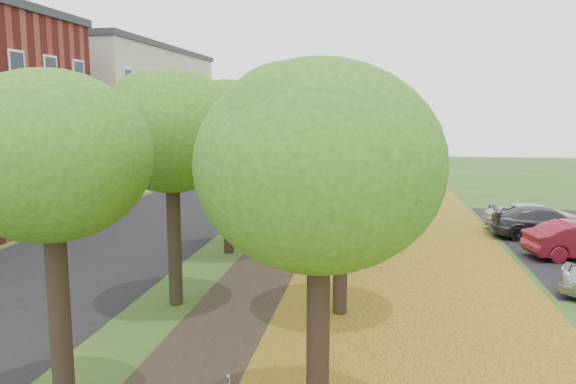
% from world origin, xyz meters
% --- Properties ---
extents(street_asphalt, '(8.00, 70.00, 0.01)m').
position_xyz_m(street_asphalt, '(-7.50, 15.00, 0.00)').
color(street_asphalt, black).
rests_on(street_asphalt, ground).
extents(footpath, '(3.20, 70.00, 0.01)m').
position_xyz_m(footpath, '(0.00, 15.00, 0.00)').
color(footpath, black).
rests_on(footpath, ground).
extents(leaf_verge, '(7.50, 70.00, 0.01)m').
position_xyz_m(leaf_verge, '(5.00, 15.00, 0.01)').
color(leaf_verge, '#B08820').
rests_on(leaf_verge, ground).
extents(tree_row_west, '(3.90, 33.90, 6.37)m').
position_xyz_m(tree_row_west, '(-2.20, 15.00, 4.68)').
color(tree_row_west, black).
rests_on(tree_row_west, ground).
extents(tree_row_east, '(3.90, 33.90, 6.37)m').
position_xyz_m(tree_row_east, '(2.60, 15.00, 4.68)').
color(tree_row_east, black).
rests_on(tree_row_east, ground).
extents(building_cream, '(10.30, 20.30, 10.40)m').
position_xyz_m(building_cream, '(-17.00, 33.00, 5.21)').
color(building_cream, beige).
rests_on(building_cream, ground).
extents(car_grey, '(4.73, 1.97, 1.37)m').
position_xyz_m(car_grey, '(11.00, 16.56, 0.68)').
color(car_grey, '#2D2D31').
rests_on(car_grey, ground).
extents(car_white, '(4.98, 3.24, 1.27)m').
position_xyz_m(car_white, '(11.00, 18.15, 0.64)').
color(car_white, silver).
rests_on(car_white, ground).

